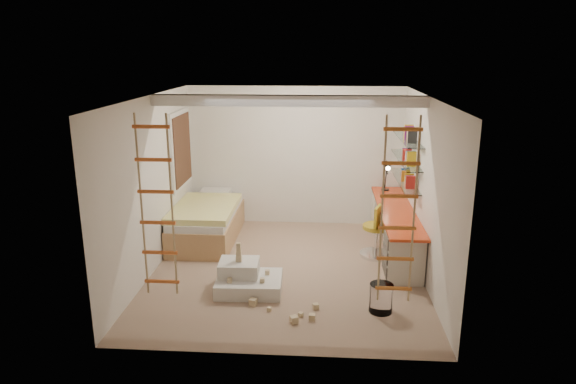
# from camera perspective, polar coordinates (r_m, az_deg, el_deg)

# --- Properties ---
(floor) EXTENTS (4.50, 4.50, 0.00)m
(floor) POSITION_cam_1_polar(r_m,az_deg,el_deg) (7.89, -0.15, -8.67)
(floor) COLOR #9E7E66
(floor) RESTS_ON ground
(ceiling_beam) EXTENTS (4.00, 0.18, 0.16)m
(ceiling_beam) POSITION_cam_1_polar(r_m,az_deg,el_deg) (7.52, -0.00, 10.10)
(ceiling_beam) COLOR white
(ceiling_beam) RESTS_ON ceiling
(window_frame) EXTENTS (0.06, 1.15, 1.35)m
(window_frame) POSITION_cam_1_polar(r_m,az_deg,el_deg) (9.18, -11.89, 4.64)
(window_frame) COLOR white
(window_frame) RESTS_ON wall_left
(window_blind) EXTENTS (0.02, 1.00, 1.20)m
(window_blind) POSITION_cam_1_polar(r_m,az_deg,el_deg) (9.17, -11.65, 4.64)
(window_blind) COLOR #4C2D1E
(window_blind) RESTS_ON window_frame
(rope_ladder_left) EXTENTS (0.41, 0.04, 2.13)m
(rope_ladder_left) POSITION_cam_1_polar(r_m,az_deg,el_deg) (5.99, -14.38, -1.66)
(rope_ladder_left) COLOR #E45A26
(rope_ladder_left) RESTS_ON ceiling
(rope_ladder_right) EXTENTS (0.41, 0.04, 2.13)m
(rope_ladder_right) POSITION_cam_1_polar(r_m,az_deg,el_deg) (5.75, 12.13, -2.21)
(rope_ladder_right) COLOR orange
(rope_ladder_right) RESTS_ON ceiling
(waste_bin) EXTENTS (0.30, 0.30, 0.38)m
(waste_bin) POSITION_cam_1_polar(r_m,az_deg,el_deg) (6.76, 10.30, -11.51)
(waste_bin) COLOR white
(waste_bin) RESTS_ON floor
(desk) EXTENTS (0.56, 2.80, 0.75)m
(desk) POSITION_cam_1_polar(r_m,az_deg,el_deg) (8.60, 11.77, -3.99)
(desk) COLOR #DC4219
(desk) RESTS_ON floor
(shelves) EXTENTS (0.25, 1.80, 0.71)m
(shelves) POSITION_cam_1_polar(r_m,az_deg,el_deg) (8.59, 12.95, 3.51)
(shelves) COLOR white
(shelves) RESTS_ON wall_right
(bed) EXTENTS (1.02, 2.00, 0.69)m
(bed) POSITION_cam_1_polar(r_m,az_deg,el_deg) (9.11, -8.95, -3.24)
(bed) COLOR #AD7F51
(bed) RESTS_ON floor
(task_lamp) EXTENTS (0.14, 0.36, 0.57)m
(task_lamp) POSITION_cam_1_polar(r_m,az_deg,el_deg) (9.31, 10.97, 2.24)
(task_lamp) COLOR black
(task_lamp) RESTS_ON desk
(swivel_chair) EXTENTS (0.65, 0.65, 0.86)m
(swivel_chair) POSITION_cam_1_polar(r_m,az_deg,el_deg) (8.39, 9.78, -5.03)
(swivel_chair) COLOR #B09421
(swivel_chair) RESTS_ON floor
(play_platform) EXTENTS (0.92, 0.73, 0.40)m
(play_platform) POSITION_cam_1_polar(r_m,az_deg,el_deg) (7.25, -4.64, -9.65)
(play_platform) COLOR silver
(play_platform) RESTS_ON floor
(toy_blocks) EXTENTS (1.23, 1.01, 0.67)m
(toy_blocks) POSITION_cam_1_polar(r_m,az_deg,el_deg) (6.89, -2.38, -10.40)
(toy_blocks) COLOR #CCB284
(toy_blocks) RESTS_ON floor
(books) EXTENTS (0.14, 0.58, 0.92)m
(books) POSITION_cam_1_polar(r_m,az_deg,el_deg) (8.57, 13.00, 4.35)
(books) COLOR red
(books) RESTS_ON shelves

